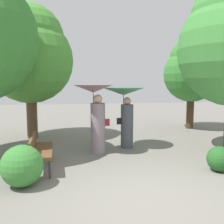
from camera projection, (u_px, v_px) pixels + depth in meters
The scene contains 8 objects.
ground_plane at pixel (139, 194), 4.80m from camera, with size 40.00×40.00×0.00m, color slate.
person_left at pixel (96, 108), 7.40m from camera, with size 1.18×1.18×2.04m.
person_right at pixel (125, 103), 8.08m from camera, with size 1.37×1.37×1.94m.
park_bench at pixel (39, 149), 6.13m from camera, with size 0.59×1.53×0.83m.
tree_near_left at pixel (30, 53), 9.23m from camera, with size 3.16×3.16×4.95m.
tree_near_right at pixel (192, 69), 11.29m from camera, with size 2.49×2.49×4.12m.
bush_path_left at pixel (220, 159), 6.01m from camera, with size 0.60×0.60×0.60m, color #235B23.
bush_path_right at pixel (22, 166), 5.13m from camera, with size 0.86×0.86×0.86m, color #387F33.
Camera 1 is at (-1.21, -4.45, 2.13)m, focal length 40.47 mm.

